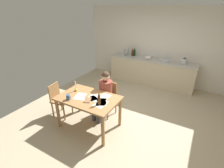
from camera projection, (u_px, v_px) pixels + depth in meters
name	position (u px, v px, depth m)	size (l,w,h in m)	color
ground_plane	(122.00, 116.00, 4.33)	(5.20, 5.20, 0.04)	tan
wall_back	(156.00, 46.00, 5.80)	(5.20, 0.12, 2.60)	silver
kitchen_counter	(151.00, 72.00, 5.88)	(2.95, 0.64, 0.90)	beige
dining_table	(88.00, 102.00, 3.66)	(1.32, 0.85, 0.77)	#9E7042
chair_at_table	(108.00, 97.00, 4.22)	(0.45, 0.45, 0.86)	#9E7042
person_seated	(104.00, 92.00, 4.02)	(0.38, 0.62, 1.19)	brown
chair_side_empty	(59.00, 98.00, 4.15)	(0.45, 0.45, 0.85)	#9E7042
coffee_mug	(68.00, 97.00, 3.51)	(0.12, 0.08, 0.11)	#33598C
candlestick	(76.00, 88.00, 3.86)	(0.06, 0.06, 0.25)	gold
book_magazine	(88.00, 100.00, 3.50)	(0.13, 0.21, 0.02)	brown
paper_letter	(101.00, 102.00, 3.45)	(0.21, 0.30, 0.00)	white
paper_bill	(90.00, 99.00, 3.55)	(0.21, 0.30, 0.00)	white
paper_envelope	(101.00, 104.00, 3.38)	(0.21, 0.30, 0.00)	white
paper_receipt	(104.00, 97.00, 3.62)	(0.21, 0.30, 0.00)	white
paper_notice	(80.00, 96.00, 3.66)	(0.21, 0.30, 0.00)	white
paper_flyer	(95.00, 98.00, 3.60)	(0.21, 0.30, 0.00)	white
wine_bottle_on_table	(99.00, 100.00, 3.32)	(0.06, 0.06, 0.26)	#593319
sink_unit	(165.00, 61.00, 5.49)	(0.36, 0.36, 0.24)	#B2B7BC
bottle_oil	(125.00, 53.00, 6.08)	(0.08, 0.08, 0.26)	#8C999E
bottle_vinegar	(128.00, 52.00, 6.04)	(0.06, 0.06, 0.31)	#8C999E
bottle_wine_red	(132.00, 53.00, 6.06)	(0.07, 0.07, 0.26)	#593319
bottle_sauce	(134.00, 53.00, 6.02)	(0.08, 0.08, 0.28)	black
mixing_bowl	(148.00, 58.00, 5.72)	(0.21, 0.21, 0.10)	white
stovetop_kettle	(184.00, 61.00, 5.19)	(0.18, 0.18, 0.22)	#B7BABF
wine_glass_near_sink	(155.00, 55.00, 5.73)	(0.07, 0.07, 0.15)	silver
wine_glass_by_kettle	(152.00, 55.00, 5.79)	(0.07, 0.07, 0.15)	silver
wine_glass_back_left	(150.00, 55.00, 5.82)	(0.07, 0.07, 0.15)	silver
wine_glass_back_right	(146.00, 54.00, 5.88)	(0.07, 0.07, 0.15)	silver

